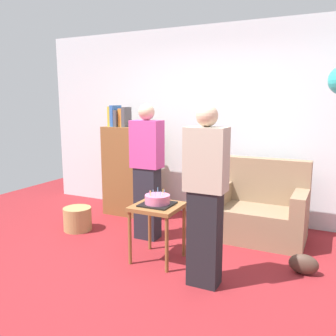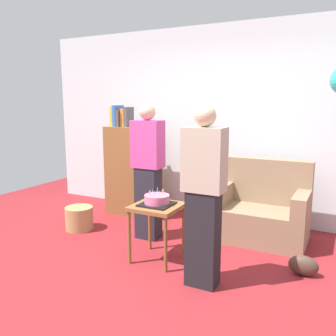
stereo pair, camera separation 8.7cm
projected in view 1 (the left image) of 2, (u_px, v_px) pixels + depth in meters
name	position (u px, v px, depth m)	size (l,w,h in m)	color
ground_plane	(160.00, 274.00, 3.48)	(8.00, 8.00, 0.00)	maroon
wall_back	(226.00, 124.00, 5.04)	(6.00, 0.10, 2.70)	silver
couch	(259.00, 211.00, 4.37)	(1.10, 0.70, 0.96)	#8C7054
bookshelf	(131.00, 169.00, 5.24)	(0.80, 0.36, 1.60)	brown
side_table	(157.00, 213.00, 3.71)	(0.48, 0.48, 0.60)	brown
birthday_cake	(157.00, 200.00, 3.68)	(0.32, 0.32, 0.17)	black
person_blowing_candles	(147.00, 171.00, 4.28)	(0.36, 0.22, 1.63)	#23232D
person_holding_cake	(205.00, 196.00, 3.15)	(0.36, 0.22, 1.63)	black
wicker_basket	(78.00, 219.00, 4.67)	(0.36, 0.36, 0.30)	#A88451
handbag	(304.00, 264.00, 3.47)	(0.28, 0.14, 0.20)	#473328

